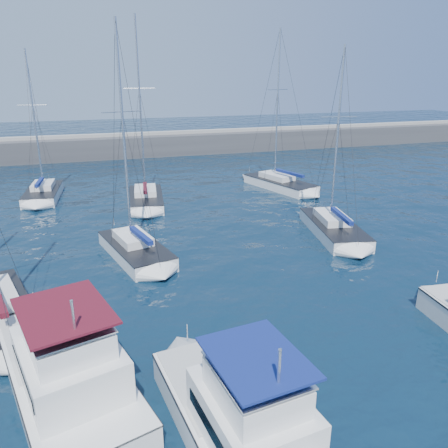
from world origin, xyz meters
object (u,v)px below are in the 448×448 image
object	(u,v)px
sailboat_mid_c	(135,249)
sailboat_back_c	(280,183)
sailboat_back_a	(43,193)
sailboat_back_b	(146,199)
motor_yacht_stbd_inner	(242,423)
sailboat_mid_e	(333,228)
motor_yacht_port_inner	(67,372)

from	to	relation	value
sailboat_mid_c	sailboat_back_c	distance (m)	22.43
sailboat_back_c	sailboat_mid_c	bearing A→B (deg)	-158.07
sailboat_back_a	sailboat_back_b	bearing A→B (deg)	-24.22
motor_yacht_stbd_inner	sailboat_mid_e	size ratio (longest dim) A/B	0.64
motor_yacht_port_inner	sailboat_mid_e	world-z (taller)	sailboat_mid_e
sailboat_back_c	sailboat_back_a	bearing A→B (deg)	154.26
motor_yacht_port_inner	sailboat_mid_c	distance (m)	13.74
sailboat_back_a	sailboat_back_b	world-z (taller)	sailboat_back_b
sailboat_mid_e	sailboat_back_c	distance (m)	14.65
sailboat_mid_e	sailboat_back_c	world-z (taller)	sailboat_back_c
motor_yacht_stbd_inner	sailboat_mid_e	xyz separation A→B (m)	(13.87, 17.37, -0.62)
motor_yacht_port_inner	sailboat_back_b	size ratio (longest dim) A/B	0.62
sailboat_mid_e	sailboat_back_b	bearing A→B (deg)	146.14
sailboat_mid_c	sailboat_back_b	distance (m)	12.74
motor_yacht_stbd_inner	sailboat_back_b	bearing A→B (deg)	81.10
sailboat_back_c	sailboat_back_b	bearing A→B (deg)	169.21
motor_yacht_port_inner	sailboat_back_a	bearing A→B (deg)	79.73
motor_yacht_port_inner	sailboat_back_c	size ratio (longest dim) A/B	0.64
sailboat_back_b	sailboat_back_c	world-z (taller)	sailboat_back_b
sailboat_mid_c	sailboat_mid_e	xyz separation A→B (m)	(15.27, -0.21, -0.03)
motor_yacht_stbd_inner	sailboat_back_b	size ratio (longest dim) A/B	0.53
motor_yacht_port_inner	sailboat_mid_c	size ratio (longest dim) A/B	0.69
motor_yacht_stbd_inner	sailboat_back_a	world-z (taller)	sailboat_back_a
motor_yacht_port_inner	sailboat_back_c	world-z (taller)	sailboat_back_c
sailboat_mid_e	motor_yacht_port_inner	bearing A→B (deg)	-135.42
motor_yacht_port_inner	sailboat_back_b	world-z (taller)	sailboat_back_b
motor_yacht_stbd_inner	motor_yacht_port_inner	bearing A→B (deg)	133.93
motor_yacht_port_inner	sailboat_back_a	xyz separation A→B (m)	(-2.98, 30.85, -0.61)
sailboat_mid_e	motor_yacht_stbd_inner	bearing A→B (deg)	-117.67
motor_yacht_port_inner	sailboat_back_c	distance (m)	34.76
sailboat_mid_c	sailboat_back_c	size ratio (longest dim) A/B	0.93
sailboat_back_b	sailboat_mid_c	bearing A→B (deg)	-93.81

